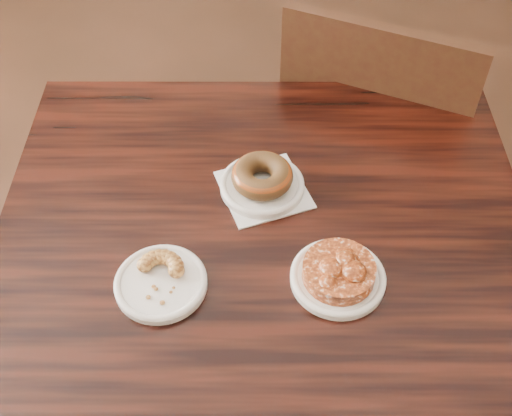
% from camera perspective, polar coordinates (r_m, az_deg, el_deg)
% --- Properties ---
extents(floor, '(5.00, 5.00, 0.00)m').
position_cam_1_polar(floor, '(1.82, -4.26, -14.12)').
color(floor, black).
rests_on(floor, ground).
extents(cafe_table, '(1.12, 1.12, 0.75)m').
position_cam_1_polar(cafe_table, '(1.40, 0.64, -13.47)').
color(cafe_table, black).
rests_on(cafe_table, floor).
extents(chair_far, '(0.55, 0.55, 0.90)m').
position_cam_1_polar(chair_far, '(1.76, 10.96, 6.35)').
color(chair_far, black).
rests_on(chair_far, floor).
extents(napkin, '(0.20, 0.20, 0.00)m').
position_cam_1_polar(napkin, '(1.18, 0.70, 1.64)').
color(napkin, silver).
rests_on(napkin, cafe_table).
extents(plate_donut, '(0.15, 0.15, 0.01)m').
position_cam_1_polar(plate_donut, '(1.17, 0.54, 2.02)').
color(plate_donut, white).
rests_on(plate_donut, napkin).
extents(plate_cruller, '(0.15, 0.15, 0.01)m').
position_cam_1_polar(plate_cruller, '(1.05, -8.45, -6.65)').
color(plate_cruller, white).
rests_on(plate_cruller, cafe_table).
extents(plate_fritter, '(0.16, 0.16, 0.01)m').
position_cam_1_polar(plate_fritter, '(1.06, 7.27, -6.20)').
color(plate_fritter, white).
rests_on(plate_fritter, cafe_table).
extents(glazed_donut, '(0.11, 0.11, 0.04)m').
position_cam_1_polar(glazed_donut, '(1.16, 0.55, 2.89)').
color(glazed_donut, brown).
rests_on(glazed_donut, plate_donut).
extents(apple_fritter, '(0.16, 0.16, 0.04)m').
position_cam_1_polar(apple_fritter, '(1.04, 7.41, -5.39)').
color(apple_fritter, '#4D1A08').
rests_on(apple_fritter, plate_fritter).
extents(cruller_fragment, '(0.09, 0.09, 0.02)m').
position_cam_1_polar(cruller_fragment, '(1.04, -8.57, -6.08)').
color(cruller_fragment, '#5D3112').
rests_on(cruller_fragment, plate_cruller).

